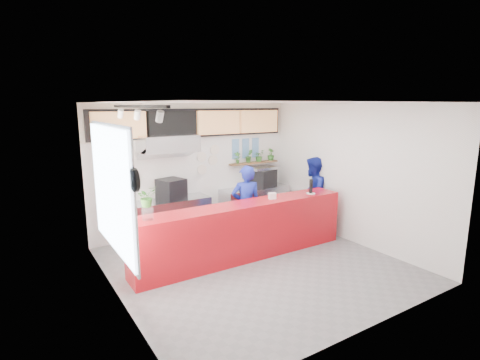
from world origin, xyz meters
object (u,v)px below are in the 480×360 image
panini_oven (171,189)px  espresso_machine (262,178)px  pepper_mill (311,186)px  staff_center (246,206)px  staff_right (312,193)px  service_counter (244,231)px

panini_oven → espresso_machine: panini_oven is taller
espresso_machine → panini_oven: bearing=156.8°
pepper_mill → staff_center: bearing=151.2°
espresso_machine → staff_center: 1.80m
staff_right → pepper_mill: size_ratio=5.86×
staff_right → staff_center: bearing=-25.6°
panini_oven → pepper_mill: size_ratio=1.71×
service_counter → staff_center: (0.43, 0.58, 0.31)m
service_counter → staff_right: (2.38, 0.65, 0.32)m
service_counter → staff_right: 2.49m
service_counter → pepper_mill: pepper_mill is taller
espresso_machine → staff_right: staff_right is taller
pepper_mill → panini_oven: bearing=141.7°
panini_oven → staff_right: bearing=-36.4°
service_counter → panini_oven: 2.03m
service_counter → staff_center: 0.79m
staff_right → service_counter: bearing=-12.3°
espresso_machine → staff_right: bearing=-83.6°
staff_right → pepper_mill: staff_right is taller
service_counter → pepper_mill: bearing=-2.9°
panini_oven → staff_right: 3.35m
service_counter → staff_right: bearing=15.2°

